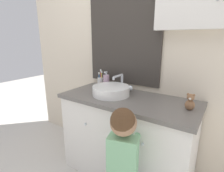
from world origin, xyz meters
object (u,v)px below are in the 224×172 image
Objects in this scene: child_figure at (123,155)px; soap_dispenser at (106,81)px; sink_basin at (111,90)px; toothbrush_holder at (100,81)px; teddy_bear at (190,102)px.

soap_dispenser is at bearing 133.18° from child_figure.
sink_basin is 0.63m from child_figure.
soap_dispenser is 0.88m from child_figure.
sink_basin is 2.25× the size of soap_dispenser.
soap_dispenser reaches higher than child_figure.
soap_dispenser is 0.20× the size of child_figure.
toothbrush_holder reaches higher than teddy_bear.
sink_basin reaches higher than child_figure.
sink_basin is 2.13× the size of toothbrush_holder.
teddy_bear is (0.68, 0.02, 0.02)m from sink_basin.
teddy_bear is at bearing -10.08° from toothbrush_holder.
teddy_bear is at bearing 1.72° from sink_basin.
toothbrush_holder is 0.94m from child_figure.
soap_dispenser reaches higher than sink_basin.
soap_dispenser is (0.09, -0.01, 0.02)m from toothbrush_holder.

